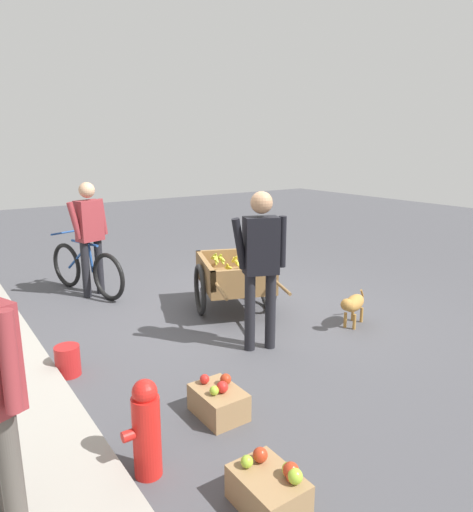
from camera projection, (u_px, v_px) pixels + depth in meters
The scene contains 10 objects.
ground_plane at pixel (238, 316), 5.77m from camera, with size 24.00×24.00×0.00m, color #47474C.
fruit_cart at pixel (235, 278), 5.85m from camera, with size 1.81×1.30×0.73m.
vendor_person at pixel (261, 257), 4.64m from camera, with size 0.31×0.54×1.64m.
bicycle at pixel (86, 269), 6.59m from camera, with size 1.60×0.63×0.85m.
cyclist_person at pixel (90, 229), 6.35m from camera, with size 0.29×0.57×1.58m.
dog at pixel (353, 304), 5.41m from camera, with size 0.34×0.63×0.40m.
fire_hydrant at pixel (146, 428), 2.94m from camera, with size 0.25×0.25×0.67m.
plastic_bucket at pixel (68, 361), 4.28m from camera, with size 0.23×0.23×0.28m, color #B21E1E.
apple_crate at pixel (218, 401), 3.65m from camera, with size 0.44×0.32×0.31m.
mixed_fruit_crate at pixel (269, 489), 2.71m from camera, with size 0.44×0.32×0.32m.
Camera 1 is at (-4.45, 3.11, 2.09)m, focal length 32.67 mm.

